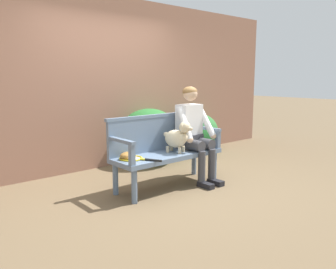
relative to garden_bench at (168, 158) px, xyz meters
name	(u,v)px	position (x,y,z in m)	size (l,w,h in m)	color
ground_plane	(168,187)	(0.00, 0.00, -0.41)	(40.00, 40.00, 0.00)	brown
brick_garden_fence	(103,83)	(0.00, 1.64, 0.97)	(8.00, 0.30, 2.75)	#936651
hedge_bush_mid_right	(197,133)	(1.87, 1.27, -0.02)	(0.96, 0.68, 0.76)	#337538
hedge_bush_far_right	(149,136)	(0.66, 1.25, 0.06)	(1.08, 1.05, 0.94)	#286B2D
hedge_bush_mid_left	(189,137)	(1.62, 1.25, -0.07)	(1.08, 0.76, 0.67)	#194C1E
garden_bench	(168,158)	(0.00, 0.00, 0.00)	(1.56, 0.53, 0.47)	slate
bench_backrest	(157,132)	(0.00, 0.23, 0.32)	(1.60, 0.06, 0.50)	slate
bench_armrest_left_end	(125,146)	(-0.74, -0.09, 0.27)	(0.06, 0.53, 0.28)	slate
bench_armrest_right_end	(211,133)	(0.74, -0.09, 0.27)	(0.06, 0.53, 0.28)	slate
person_seated	(193,130)	(0.46, -0.02, 0.33)	(0.56, 0.66, 1.34)	black
dog_on_bench	(178,137)	(0.13, -0.06, 0.27)	(0.30, 0.42, 0.42)	beige
tennis_racket	(133,158)	(-0.56, 0.02, 0.07)	(0.40, 0.57, 0.03)	yellow
baseball_glove	(127,156)	(-0.60, 0.07, 0.11)	(0.22, 0.17, 0.09)	#9E6B2D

